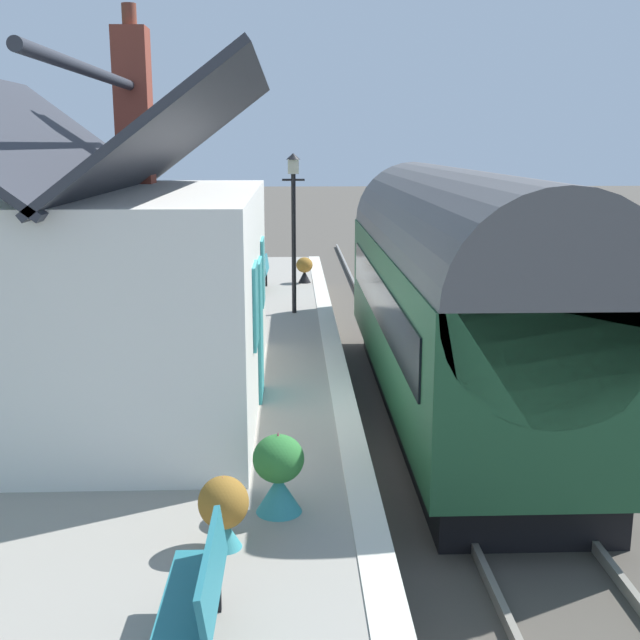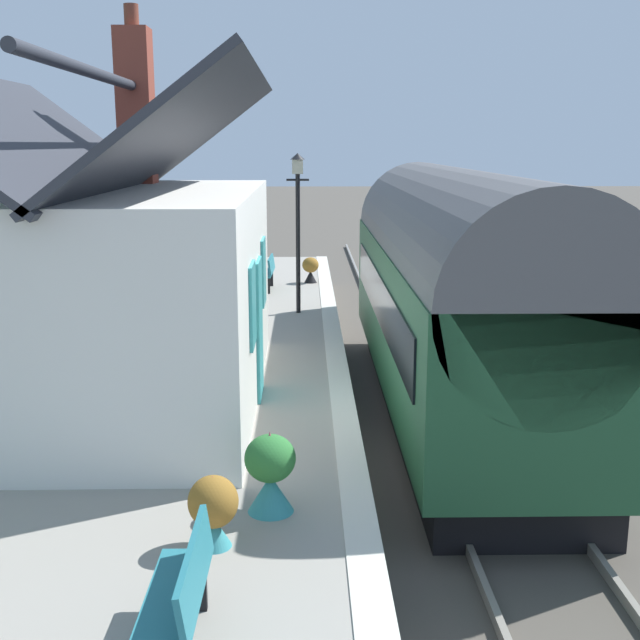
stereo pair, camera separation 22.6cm
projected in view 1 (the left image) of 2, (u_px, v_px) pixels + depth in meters
ground_plane at (425, 471)px, 11.73m from camera, size 160.00×160.00×0.00m
platform at (175, 444)px, 11.50m from camera, size 32.00×5.32×0.95m
platform_edge_coping at (346, 410)px, 11.48m from camera, size 32.00×0.36×0.02m
rail_near at (533, 465)px, 11.78m from camera, size 52.00×0.08×0.14m
rail_far at (437, 466)px, 11.73m from camera, size 52.00×0.08×0.14m
train at (457, 293)px, 13.67m from camera, size 10.79×2.73×4.32m
station_building at (115, 288)px, 11.70m from camera, size 7.15×4.50×6.01m
bench_platform_end at (261, 272)px, 20.87m from camera, size 1.41×0.48×0.88m
bench_near_building at (197, 597)px, 5.91m from camera, size 1.40×0.44×0.88m
planter_edge_near at (241, 271)px, 22.01m from camera, size 0.47×0.47×0.68m
planter_edge_far at (304, 269)px, 21.99m from camera, size 0.46×0.46×0.71m
planter_corner_building at (224, 509)px, 7.52m from camera, size 0.48×0.48×0.73m
planter_bench_right at (279, 473)px, 8.25m from camera, size 0.54×0.54×0.89m
planter_bench_left at (207, 273)px, 21.76m from camera, size 0.96×0.32×0.65m
planter_under_sign at (170, 283)px, 20.31m from camera, size 0.91×0.32×0.61m
lamp_post_platform at (294, 202)px, 17.61m from camera, size 0.32×0.50×3.58m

